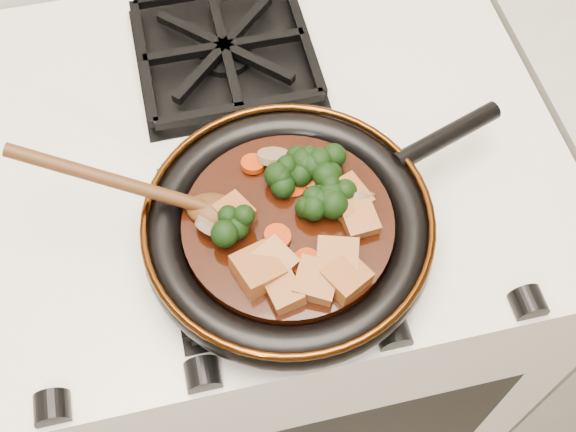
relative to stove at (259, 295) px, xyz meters
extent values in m
cube|color=silver|center=(0.00, 0.00, 0.00)|extent=(0.76, 0.60, 0.90)
cylinder|color=black|center=(0.02, -0.15, 0.48)|extent=(0.28, 0.28, 0.01)
torus|color=black|center=(0.02, -0.15, 0.49)|extent=(0.31, 0.31, 0.04)
torus|color=#411F09|center=(0.02, -0.15, 0.51)|extent=(0.31, 0.31, 0.01)
cylinder|color=black|center=(0.22, -0.08, 0.51)|extent=(0.14, 0.07, 0.02)
cylinder|color=black|center=(0.02, -0.15, 0.50)|extent=(0.22, 0.22, 0.02)
cube|color=brown|center=(-0.04, -0.14, 0.52)|extent=(0.05, 0.05, 0.02)
cube|color=brown|center=(-0.01, -0.24, 0.52)|extent=(0.04, 0.04, 0.02)
cube|color=brown|center=(0.09, -0.17, 0.52)|extent=(0.04, 0.04, 0.02)
cube|color=brown|center=(0.06, -0.24, 0.52)|extent=(0.06, 0.05, 0.03)
cube|color=brown|center=(-0.01, -0.20, 0.52)|extent=(0.05, 0.05, 0.03)
cube|color=brown|center=(0.03, -0.23, 0.52)|extent=(0.06, 0.06, 0.03)
cube|color=brown|center=(-0.03, -0.21, 0.52)|extent=(0.06, 0.06, 0.03)
cube|color=brown|center=(0.05, -0.21, 0.52)|extent=(0.05, 0.05, 0.03)
cube|color=brown|center=(0.08, -0.15, 0.52)|extent=(0.05, 0.05, 0.03)
cylinder|color=#A52804|center=(0.00, -0.08, 0.51)|extent=(0.03, 0.03, 0.01)
cylinder|color=#A52804|center=(0.03, -0.11, 0.51)|extent=(0.03, 0.03, 0.02)
cylinder|color=#A52804|center=(0.06, -0.11, 0.51)|extent=(0.03, 0.03, 0.02)
cylinder|color=#A52804|center=(0.00, -0.17, 0.51)|extent=(0.03, 0.03, 0.01)
cylinder|color=#A52804|center=(0.02, -0.21, 0.51)|extent=(0.03, 0.03, 0.02)
cylinder|color=brown|center=(0.10, -0.14, 0.52)|extent=(0.04, 0.04, 0.03)
cylinder|color=brown|center=(-0.06, -0.15, 0.52)|extent=(0.04, 0.04, 0.03)
cylinder|color=brown|center=(0.02, -0.07, 0.52)|extent=(0.04, 0.04, 0.02)
ellipsoid|color=#44240E|center=(-0.06, -0.13, 0.51)|extent=(0.07, 0.06, 0.02)
cylinder|color=#44240E|center=(-0.15, -0.09, 0.55)|extent=(0.02, 0.02, 0.21)
camera|label=1|loc=(-0.07, -0.53, 1.16)|focal=45.00mm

